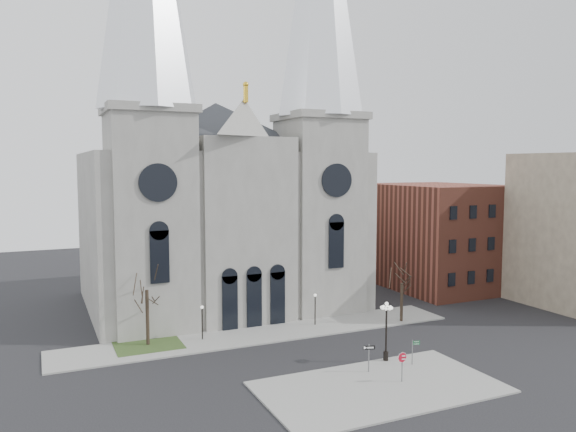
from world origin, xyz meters
name	(u,v)px	position (x,y,z in m)	size (l,w,h in m)	color
ground	(313,372)	(0.00, 0.00, 0.00)	(160.00, 160.00, 0.00)	black
sidewalk_near	(379,387)	(3.00, -5.00, 0.07)	(18.00, 10.00, 0.14)	gray
sidewalk_far	(263,334)	(0.00, 11.00, 0.07)	(40.00, 6.00, 0.14)	gray
grass_patch	(148,345)	(-11.00, 12.00, 0.09)	(6.00, 5.00, 0.18)	#2C3F1B
cathedral	(224,149)	(0.00, 22.86, 18.48)	(33.00, 26.66, 54.00)	gray
bg_building_brick	(437,235)	(30.00, 22.00, 7.00)	(14.00, 18.00, 14.00)	brown
tree_left	(147,287)	(-11.00, 12.00, 5.58)	(3.20, 3.20, 7.50)	black
tree_right	(402,281)	(15.00, 9.00, 4.47)	(3.20, 3.20, 6.00)	black
ped_lamp_left	(202,317)	(-6.00, 11.50, 2.33)	(0.32, 0.32, 3.26)	black
ped_lamp_right	(315,304)	(6.00, 11.50, 2.33)	(0.32, 0.32, 3.26)	black
stop_sign	(402,360)	(5.09, -4.91, 1.81)	(0.79, 0.31, 2.32)	slate
globe_lamp	(386,324)	(6.61, -0.50, 3.31)	(1.16, 1.16, 5.05)	black
one_way_sign	(369,353)	(3.88, -2.12, 1.66)	(0.95, 0.34, 2.26)	slate
street_name_sign	(413,350)	(8.13, -2.23, 1.38)	(0.64, 0.24, 2.07)	slate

